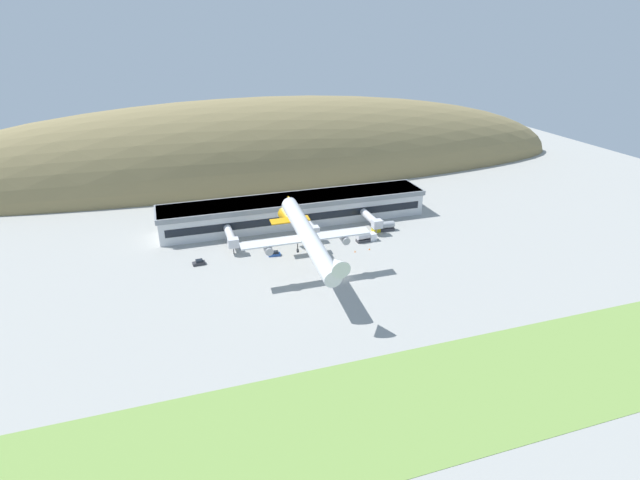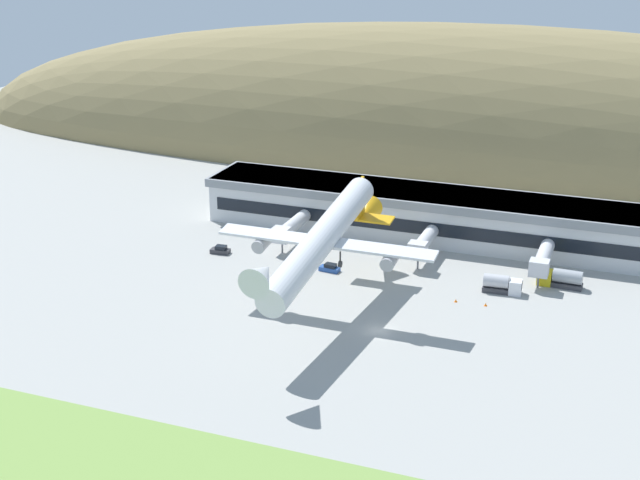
{
  "view_description": "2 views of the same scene",
  "coord_description": "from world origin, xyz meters",
  "px_view_note": "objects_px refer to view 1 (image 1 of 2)",
  "views": [
    {
      "loc": [
        -46.41,
        -118.71,
        68.95
      ],
      "look_at": [
        -7.32,
        1.27,
        12.55
      ],
      "focal_mm": 28.0,
      "sensor_mm": 36.0,
      "label": 1
    },
    {
      "loc": [
        36.85,
        -124.35,
        63.55
      ],
      "look_at": [
        -11.32,
        3.14,
        13.0
      ],
      "focal_mm": 50.0,
      "sensor_mm": 36.0,
      "label": 2
    }
  ],
  "objects_px": {
    "jetway_2": "(372,219)",
    "service_car_1": "(199,263)",
    "jetway_1": "(310,226)",
    "service_car_0": "(275,254)",
    "terminal_building": "(295,209)",
    "cargo_airplane": "(308,237)",
    "traffic_cone_0": "(355,251)",
    "fuel_truck": "(366,237)",
    "box_truck": "(384,227)",
    "traffic_cone_1": "(370,249)",
    "jetway_0": "(231,237)"
  },
  "relations": [
    {
      "from": "traffic_cone_0",
      "to": "service_car_0",
      "type": "bearing_deg",
      "value": 167.81
    },
    {
      "from": "service_car_0",
      "to": "jetway_0",
      "type": "bearing_deg",
      "value": 140.6
    },
    {
      "from": "jetway_1",
      "to": "service_car_0",
      "type": "distance_m",
      "value": 18.8
    },
    {
      "from": "jetway_0",
      "to": "service_car_0",
      "type": "distance_m",
      "value": 15.92
    },
    {
      "from": "jetway_0",
      "to": "service_car_1",
      "type": "height_order",
      "value": "jetway_0"
    },
    {
      "from": "service_car_1",
      "to": "fuel_truck",
      "type": "xyz_separation_m",
      "value": [
        55.22,
        0.36,
        0.86
      ]
    },
    {
      "from": "jetway_0",
      "to": "cargo_airplane",
      "type": "height_order",
      "value": "cargo_airplane"
    },
    {
      "from": "jetway_0",
      "to": "traffic_cone_0",
      "type": "relative_size",
      "value": 24.51
    },
    {
      "from": "service_car_1",
      "to": "traffic_cone_0",
      "type": "height_order",
      "value": "service_car_1"
    },
    {
      "from": "jetway_2",
      "to": "box_truck",
      "type": "height_order",
      "value": "jetway_2"
    },
    {
      "from": "terminal_building",
      "to": "jetway_2",
      "type": "distance_m",
      "value": 28.15
    },
    {
      "from": "jetway_0",
      "to": "traffic_cone_1",
      "type": "xyz_separation_m",
      "value": [
        42.38,
        -15.15,
        -3.71
      ]
    },
    {
      "from": "terminal_building",
      "to": "box_truck",
      "type": "distance_m",
      "value": 32.64
    },
    {
      "from": "jetway_0",
      "to": "service_car_0",
      "type": "bearing_deg",
      "value": -39.4
    },
    {
      "from": "cargo_airplane",
      "to": "fuel_truck",
      "type": "height_order",
      "value": "cargo_airplane"
    },
    {
      "from": "jetway_2",
      "to": "service_car_0",
      "type": "relative_size",
      "value": 3.51
    },
    {
      "from": "terminal_building",
      "to": "traffic_cone_1",
      "type": "relative_size",
      "value": 167.78
    },
    {
      "from": "service_car_0",
      "to": "jetway_2",
      "type": "bearing_deg",
      "value": 14.99
    },
    {
      "from": "traffic_cone_0",
      "to": "jetway_0",
      "type": "bearing_deg",
      "value": 157.63
    },
    {
      "from": "cargo_airplane",
      "to": "traffic_cone_0",
      "type": "distance_m",
      "value": 27.02
    },
    {
      "from": "jetway_0",
      "to": "service_car_0",
      "type": "xyz_separation_m",
      "value": [
        12.02,
        -9.87,
        -3.37
      ]
    },
    {
      "from": "terminal_building",
      "to": "jetway_1",
      "type": "distance_m",
      "value": 14.47
    },
    {
      "from": "service_car_1",
      "to": "traffic_cone_0",
      "type": "relative_size",
      "value": 6.8
    },
    {
      "from": "jetway_0",
      "to": "jetway_2",
      "type": "height_order",
      "value": "same"
    },
    {
      "from": "terminal_building",
      "to": "jetway_1",
      "type": "relative_size",
      "value": 7.64
    },
    {
      "from": "terminal_building",
      "to": "traffic_cone_1",
      "type": "xyz_separation_m",
      "value": [
        16.59,
        -30.27,
        -5.17
      ]
    },
    {
      "from": "service_car_0",
      "to": "box_truck",
      "type": "distance_m",
      "value": 42.03
    },
    {
      "from": "jetway_2",
      "to": "service_car_1",
      "type": "xyz_separation_m",
      "value": [
        -60.95,
        -8.99,
        -3.32
      ]
    },
    {
      "from": "service_car_0",
      "to": "fuel_truck",
      "type": "xyz_separation_m",
      "value": [
        31.85,
        1.43,
        0.9
      ]
    },
    {
      "from": "jetway_1",
      "to": "jetway_2",
      "type": "relative_size",
      "value": 0.92
    },
    {
      "from": "service_car_0",
      "to": "box_truck",
      "type": "xyz_separation_m",
      "value": [
        41.28,
        7.85,
        0.95
      ]
    },
    {
      "from": "jetway_0",
      "to": "service_car_1",
      "type": "distance_m",
      "value": 14.74
    },
    {
      "from": "jetway_1",
      "to": "traffic_cone_0",
      "type": "distance_m",
      "value": 19.38
    },
    {
      "from": "cargo_airplane",
      "to": "fuel_truck",
      "type": "relative_size",
      "value": 7.59
    },
    {
      "from": "fuel_truck",
      "to": "box_truck",
      "type": "height_order",
      "value": "box_truck"
    },
    {
      "from": "jetway_1",
      "to": "traffic_cone_0",
      "type": "height_order",
      "value": "jetway_1"
    },
    {
      "from": "jetway_2",
      "to": "service_car_0",
      "type": "height_order",
      "value": "jetway_2"
    },
    {
      "from": "cargo_airplane",
      "to": "traffic_cone_1",
      "type": "bearing_deg",
      "value": 27.84
    },
    {
      "from": "jetway_2",
      "to": "traffic_cone_0",
      "type": "height_order",
      "value": "jetway_2"
    },
    {
      "from": "service_car_0",
      "to": "traffic_cone_0",
      "type": "relative_size",
      "value": 6.81
    },
    {
      "from": "jetway_2",
      "to": "traffic_cone_1",
      "type": "bearing_deg",
      "value": -115.24
    },
    {
      "from": "terminal_building",
      "to": "cargo_airplane",
      "type": "relative_size",
      "value": 1.83
    },
    {
      "from": "service_car_1",
      "to": "traffic_cone_1",
      "type": "bearing_deg",
      "value": -6.74
    },
    {
      "from": "terminal_building",
      "to": "service_car_1",
      "type": "height_order",
      "value": "terminal_building"
    },
    {
      "from": "jetway_0",
      "to": "terminal_building",
      "type": "bearing_deg",
      "value": 30.38
    },
    {
      "from": "jetway_0",
      "to": "jetway_1",
      "type": "relative_size",
      "value": 1.12
    },
    {
      "from": "service_car_0",
      "to": "traffic_cone_1",
      "type": "bearing_deg",
      "value": -9.85
    },
    {
      "from": "terminal_building",
      "to": "traffic_cone_0",
      "type": "xyz_separation_m",
      "value": [
        11.45,
        -30.44,
        -5.17
      ]
    },
    {
      "from": "terminal_building",
      "to": "jetway_2",
      "type": "relative_size",
      "value": 7.02
    },
    {
      "from": "terminal_building",
      "to": "jetway_0",
      "type": "xyz_separation_m",
      "value": [
        -25.79,
        -15.12,
        -1.46
      ]
    }
  ]
}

